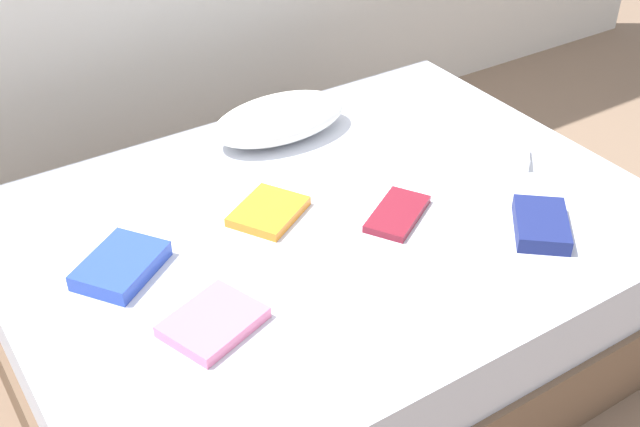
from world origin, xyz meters
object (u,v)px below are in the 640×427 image
pillow (280,119)px  textbook_maroon (397,214)px  bed (328,279)px  textbook_pink (213,322)px  textbook_orange (268,211)px  textbook_blue (121,266)px  textbook_white (501,155)px  textbook_navy (541,224)px

pillow → textbook_maroon: 0.64m
bed → textbook_pink: bearing=-154.4°
textbook_orange → textbook_blue: (-0.48, -0.02, 0.01)m
pillow → textbook_white: bearing=-45.6°
bed → textbook_pink: size_ratio=8.38×
textbook_navy → textbook_orange: textbook_navy is taller
textbook_white → textbook_orange: textbook_white is taller
pillow → textbook_blue: size_ratio=2.06×
bed → textbook_orange: textbook_orange is taller
pillow → textbook_blue: pillow is taller
bed → textbook_blue: textbook_blue is taller
pillow → textbook_pink: (-0.65, -0.76, -0.05)m
bed → textbook_maroon: 0.34m
textbook_blue → textbook_pink: bearing=-106.3°
pillow → textbook_pink: 1.01m
textbook_orange → textbook_pink: bearing=-166.5°
textbook_white → textbook_orange: (-0.83, 0.15, -0.01)m
textbook_maroon → bed: bearing=114.6°
textbook_white → textbook_navy: (-0.19, -0.37, 0.00)m
textbook_blue → bed: bearing=-43.0°
bed → textbook_white: size_ratio=11.01×
bed → pillow: size_ratio=3.92×
textbook_white → textbook_pink: (-1.20, -0.21, -0.00)m
textbook_orange → textbook_blue: 0.48m
bed → textbook_orange: size_ratio=8.93×
bed → textbook_maroon: size_ratio=8.22×
bed → textbook_navy: size_ratio=8.48×
pillow → textbook_blue: bearing=-151.0°
textbook_white → textbook_blue: 1.32m
textbook_white → textbook_maroon: textbook_white is taller
pillow → textbook_maroon: pillow is taller
pillow → textbook_navy: (0.36, -0.92, -0.04)m
textbook_maroon → textbook_blue: textbook_blue is taller
textbook_navy → textbook_maroon: 0.43m
bed → pillow: pillow is taller
textbook_navy → textbook_maroon: size_ratio=0.97×
textbook_maroon → textbook_blue: 0.84m
textbook_navy → textbook_pink: 1.02m
bed → pillow: bearing=75.8°
textbook_navy → textbook_orange: 0.82m
pillow → textbook_navy: 0.99m
pillow → textbook_orange: pillow is taller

